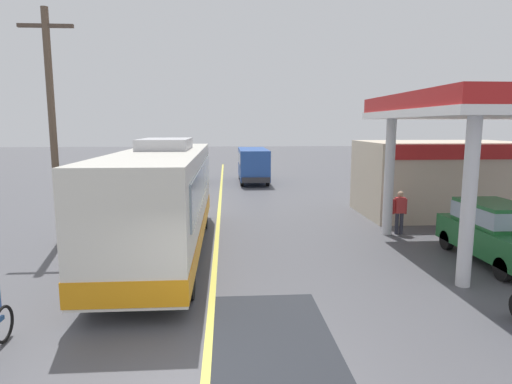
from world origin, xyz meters
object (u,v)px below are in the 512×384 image
(minibus_opposing_lane, at_px, (253,162))
(car_trailing_behind_bus, at_px, (190,168))
(pedestrian_by_shop, at_px, (400,210))
(coach_bus_main, at_px, (163,201))
(car_at_pump, at_px, (496,230))

(minibus_opposing_lane, xyz_separation_m, car_trailing_behind_bus, (-4.59, 0.44, -0.46))
(pedestrian_by_shop, relative_size, car_trailing_behind_bus, 0.40)
(coach_bus_main, height_order, minibus_opposing_lane, coach_bus_main)
(minibus_opposing_lane, distance_m, pedestrian_by_shop, 16.32)
(car_trailing_behind_bus, bearing_deg, pedestrian_by_shop, -60.12)
(coach_bus_main, height_order, car_trailing_behind_bus, coach_bus_main)
(car_at_pump, distance_m, car_trailing_behind_bus, 22.40)
(coach_bus_main, height_order, pedestrian_by_shop, coach_bus_main)
(coach_bus_main, bearing_deg, car_trailing_behind_bus, 91.92)
(coach_bus_main, relative_size, car_trailing_behind_bus, 2.63)
(car_at_pump, relative_size, car_trailing_behind_bus, 1.00)
(coach_bus_main, xyz_separation_m, car_at_pump, (10.16, -1.67, -0.71))
(minibus_opposing_lane, distance_m, car_trailing_behind_bus, 4.63)
(pedestrian_by_shop, height_order, car_trailing_behind_bus, car_trailing_behind_bus)
(pedestrian_by_shop, bearing_deg, car_trailing_behind_bus, 119.88)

